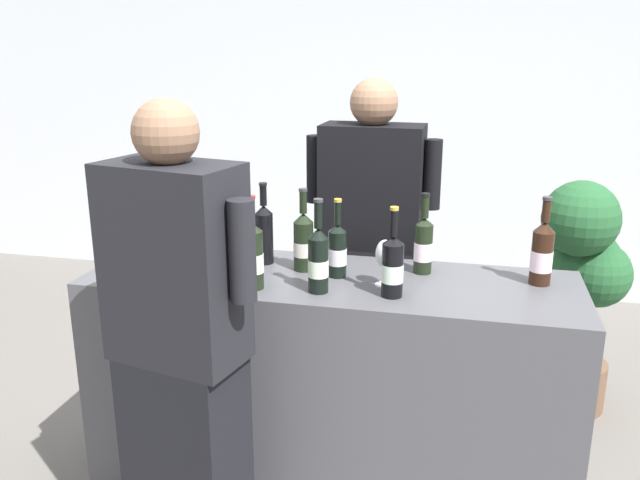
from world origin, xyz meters
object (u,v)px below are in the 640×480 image
wine_bottle_8 (318,259)px  wine_bottle_10 (337,250)px  wine_bottle_0 (423,245)px  wine_bottle_9 (199,253)px  wine_bottle_2 (253,256)px  wine_glass (385,255)px  wine_bottle_5 (542,253)px  wine_bottle_3 (226,247)px  wine_bottle_6 (303,241)px  person_guest (181,368)px  wine_bottle_4 (213,226)px  person_server (370,265)px  wine_bottle_1 (393,266)px  potted_shrub (582,270)px  ice_bucket (163,234)px  wine_bottle_7 (264,232)px

wine_bottle_8 → wine_bottle_10: 0.19m
wine_bottle_0 → wine_bottle_9: wine_bottle_0 is taller
wine_bottle_2 → wine_glass: 0.49m
wine_bottle_0 → wine_bottle_5: wine_bottle_5 is taller
wine_bottle_10 → wine_glass: 0.20m
wine_bottle_9 → wine_bottle_3: bearing=43.6°
wine_bottle_6 → wine_bottle_9: 0.41m
wine_bottle_2 → person_guest: (-0.11, -0.42, -0.26)m
wine_bottle_9 → wine_glass: 0.71m
wine_bottle_3 → wine_bottle_4: (-0.14, 0.22, 0.02)m
wine_glass → wine_bottle_3: bearing=-177.9°
wine_glass → wine_bottle_10: bearing=162.3°
wine_bottle_4 → person_server: size_ratio=0.20×
wine_bottle_1 → person_guest: person_guest is taller
wine_bottle_1 → person_server: (-0.19, 0.71, -0.24)m
wine_bottle_0 → wine_bottle_8: 0.47m
wine_bottle_6 → person_guest: (-0.24, -0.66, -0.25)m
wine_bottle_2 → wine_bottle_6: 0.28m
potted_shrub → wine_bottle_9: bearing=-145.6°
wine_bottle_8 → ice_bucket: 0.77m
wine_bottle_5 → wine_bottle_6: bearing=-177.2°
wine_bottle_6 → wine_glass: 0.36m
wine_bottle_3 → wine_bottle_8: wine_bottle_8 is taller
wine_bottle_0 → ice_bucket: bearing=-177.0°
wine_bottle_2 → wine_bottle_5: bearing=15.5°
wine_bottle_5 → wine_bottle_7: 1.09m
wine_bottle_9 → wine_bottle_10: size_ratio=0.98×
wine_bottle_1 → person_server: person_server is taller
wine_bottle_1 → wine_bottle_8: wine_bottle_8 is taller
wine_bottle_9 → person_guest: 0.53m
person_guest → potted_shrub: bearing=46.6°
wine_bottle_2 → wine_bottle_4: wine_bottle_2 is taller
wine_bottle_0 → wine_bottle_7: 0.65m
wine_bottle_0 → wine_bottle_5: 0.44m
wine_bottle_3 → wine_bottle_6: size_ratio=0.93×
wine_bottle_4 → wine_bottle_10: 0.59m
wine_bottle_9 → ice_bucket: size_ratio=1.47×
wine_bottle_3 → wine_bottle_9: (-0.08, -0.08, -0.01)m
wine_bottle_0 → potted_shrub: bearing=47.0°
wine_bottle_9 → wine_bottle_2: bearing=-9.2°
potted_shrub → wine_bottle_10: bearing=-139.3°
wine_bottle_0 → ice_bucket: size_ratio=1.55×
wine_glass → person_server: bearing=103.4°
wine_bottle_0 → wine_bottle_6: bearing=-171.0°
person_guest → person_server: bearing=69.4°
wine_bottle_2 → person_guest: 0.50m
wine_bottle_2 → wine_bottle_4: size_ratio=1.05×
wine_bottle_6 → wine_bottle_8: (0.11, -0.23, 0.00)m
wine_bottle_3 → potted_shrub: 1.81m
wine_bottle_1 → wine_bottle_8: 0.27m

